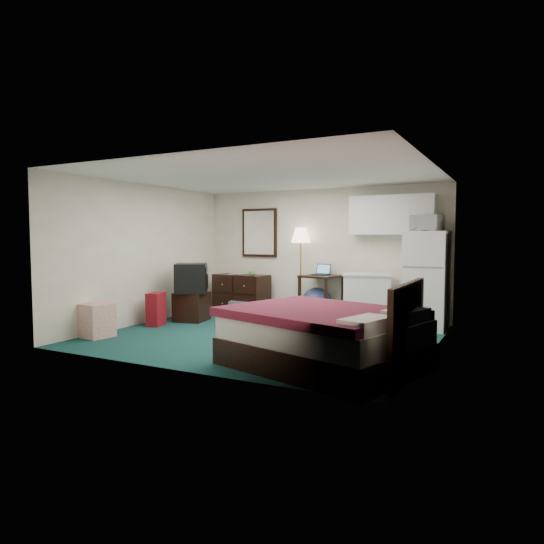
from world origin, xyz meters
The scene contains 25 objects.
floor centered at (0.00, 0.00, 0.00)m, with size 5.00×4.50×0.01m, color black.
ceiling centered at (0.00, 0.00, 2.50)m, with size 5.00×4.50×0.01m, color beige.
walls centered at (0.00, 0.00, 1.25)m, with size 5.01×4.51×2.50m.
mirror centered at (-1.35, 2.22, 1.65)m, with size 0.80×0.06×1.00m, color white, non-canonical shape.
upper_cabinets centered at (1.45, 2.08, 1.95)m, with size 1.50×0.35×0.70m, color white, non-canonical shape.
headboard centered at (2.46, -1.31, 0.55)m, with size 0.06×1.56×1.00m, color black, non-canonical shape.
dresser centered at (-1.59, 1.87, 0.39)m, with size 1.15×0.52×0.79m, color black, non-canonical shape.
floor_lamp centered at (-0.33, 2.05, 0.87)m, with size 0.38×0.38×1.74m, color gold, non-canonical shape.
desk centered at (0.15, 1.93, 0.42)m, with size 0.66×0.66×0.83m, color black, non-canonical shape.
exercise_ball centered at (0.05, 1.96, 0.29)m, with size 0.59×0.59×0.59m, color navy.
kitchen_counter centered at (1.12, 1.74, 0.44)m, with size 0.80×0.61×0.87m, color white, non-canonical shape.
fridge centered at (2.13, 1.73, 0.83)m, with size 0.68×0.68×1.65m, color white, non-canonical shape.
bed centered at (1.48, -1.31, 0.34)m, with size 2.14×1.67×0.68m, color maroon, non-canonical shape.
tv_stand centered at (-1.89, 0.59, 0.27)m, with size 0.53×0.58×0.53m, color black, non-canonical shape.
suitcase centered at (-2.13, -0.12, 0.29)m, with size 0.22×0.36×0.58m, color maroon, non-canonical shape.
retail_box centered at (-2.28, -1.31, 0.26)m, with size 0.42×0.42×0.52m, color white, non-canonical shape.
file_bin centered at (-1.46, 1.58, 0.14)m, with size 0.40×0.30×0.28m, color #585860, non-canonical shape.
cardboard_box_a centered at (-0.38, 1.19, 0.10)m, with size 0.24×0.20×0.20m, color #B48448, non-canonical shape.
cardboard_box_b centered at (0.68, 1.47, 0.13)m, with size 0.22×0.26×0.26m, color #B48448, non-canonical shape.
laptop centered at (0.14, 1.95, 0.93)m, with size 0.30×0.24×0.21m, color black, non-canonical shape.
crt_tv centered at (-1.88, 0.56, 0.80)m, with size 0.58×0.63×0.54m, color black, non-canonical shape.
microwave centered at (2.12, 1.71, 1.82)m, with size 0.48×0.27×0.33m, color white.
book_a centered at (-1.83, 1.88, 0.89)m, with size 0.15×0.02×0.21m, color #B48448.
book_b centered at (-1.69, 1.92, 0.90)m, with size 0.16×0.02×0.22m, color #B48448.
mug centered at (-1.23, 1.70, 0.85)m, with size 0.13×0.10×0.13m, color #589D45.
Camera 1 is at (3.58, -6.65, 1.54)m, focal length 32.00 mm.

